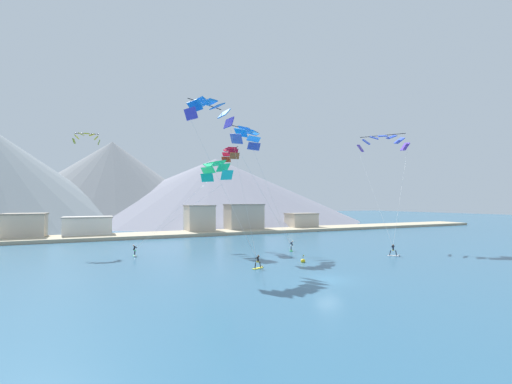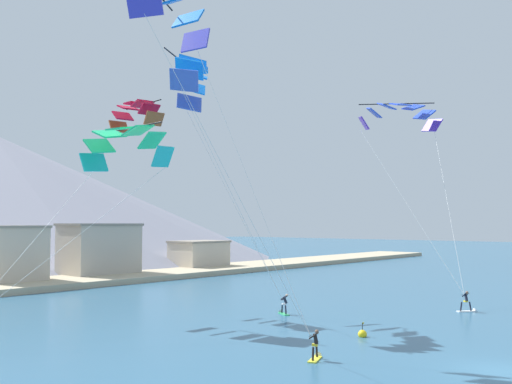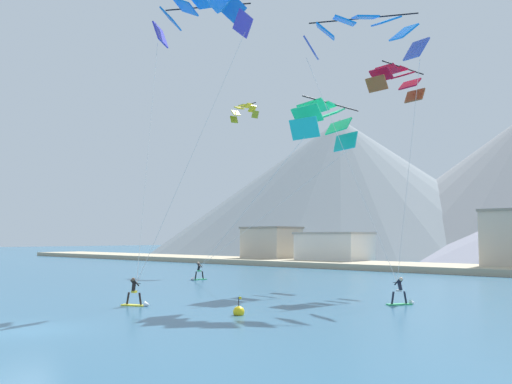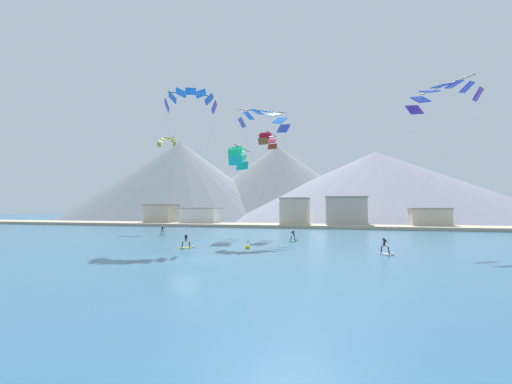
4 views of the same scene
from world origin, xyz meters
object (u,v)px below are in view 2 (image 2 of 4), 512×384
at_px(parafoil_kite_far_left, 399,114).
at_px(parafoil_kite_distant_low_drift, 136,112).
at_px(parafoil_kite_near_lead, 170,4).
at_px(parafoil_kite_near_trail, 125,143).
at_px(kitesurfer_mid_center, 283,308).
at_px(race_marker_buoy, 362,334).
at_px(parafoil_kite_mid_center, 191,79).
at_px(kitesurfer_near_lead, 316,351).
at_px(kitesurfer_far_left, 468,305).

distance_m(parafoil_kite_far_left, parafoil_kite_distant_low_drift, 27.16).
distance_m(parafoil_kite_near_lead, parafoil_kite_near_trail, 12.29).
height_order(kitesurfer_mid_center, race_marker_buoy, kitesurfer_mid_center).
bearing_deg(parafoil_kite_mid_center, parafoil_kite_near_trail, 160.42).
relative_size(kitesurfer_near_lead, parafoil_kite_near_lead, 0.09).
bearing_deg(parafoil_kite_far_left, kitesurfer_far_left, -128.67).
distance_m(kitesurfer_mid_center, parafoil_kite_mid_center, 19.39).
height_order(kitesurfer_near_lead, parafoil_kite_distant_low_drift, parafoil_kite_distant_low_drift).
distance_m(parafoil_kite_distant_low_drift, race_marker_buoy, 26.05).
distance_m(kitesurfer_near_lead, kitesurfer_mid_center, 14.85).
xyz_separation_m(parafoil_kite_mid_center, parafoil_kite_far_left, (23.54, -5.91, -0.08)).
xyz_separation_m(parafoil_kite_far_left, race_marker_buoy, (-22.13, -8.37, -18.19)).
relative_size(parafoil_kite_near_lead, parafoil_kite_near_trail, 1.42).
height_order(parafoil_kite_mid_center, parafoil_kite_far_left, parafoil_kite_mid_center).
xyz_separation_m(kitesurfer_near_lead, kitesurfer_mid_center, (10.54, 10.46, 0.02)).
height_order(kitesurfer_near_lead, kitesurfer_mid_center, kitesurfer_mid_center).
relative_size(parafoil_kite_near_trail, parafoil_kite_mid_center, 0.76).
bearing_deg(parafoil_kite_distant_low_drift, parafoil_kite_mid_center, -82.22).
bearing_deg(parafoil_kite_far_left, kitesurfer_mid_center, 177.10).
bearing_deg(kitesurfer_mid_center, kitesurfer_near_lead, -135.23).
xyz_separation_m(kitesurfer_mid_center, parafoil_kite_far_left, (18.28, -0.92, 17.90)).
bearing_deg(kitesurfer_mid_center, parafoil_kite_distant_low_drift, 119.05).
height_order(parafoil_kite_near_trail, parafoil_kite_mid_center, parafoil_kite_mid_center).
bearing_deg(parafoil_kite_mid_center, kitesurfer_far_left, -44.35).
relative_size(kitesurfer_mid_center, race_marker_buoy, 1.66).
bearing_deg(parafoil_kite_distant_low_drift, kitesurfer_near_lead, -101.80).
relative_size(parafoil_kite_near_trail, race_marker_buoy, 13.76).
bearing_deg(parafoil_kite_far_left, parafoil_kite_near_lead, -176.83).
bearing_deg(parafoil_kite_mid_center, parafoil_kite_far_left, -14.10).
bearing_deg(race_marker_buoy, parafoil_kite_near_lead, 147.20).
bearing_deg(parafoil_kite_distant_low_drift, parafoil_kite_far_left, -25.97).
xyz_separation_m(kitesurfer_mid_center, parafoil_kite_near_trail, (-10.22, 6.75, 12.53)).
bearing_deg(kitesurfer_far_left, parafoil_kite_distant_low_drift, 127.85).
bearing_deg(parafoil_kite_mid_center, kitesurfer_near_lead, -108.88).
height_order(kitesurfer_mid_center, parafoil_kite_near_lead, parafoil_kite_near_lead).
bearing_deg(race_marker_buoy, parafoil_kite_far_left, 20.72).
bearing_deg(parafoil_kite_near_trail, kitesurfer_mid_center, -33.45).
bearing_deg(kitesurfer_near_lead, race_marker_buoy, 9.85).
height_order(parafoil_kite_near_lead, parafoil_kite_far_left, parafoil_kite_near_lead).
bearing_deg(kitesurfer_far_left, parafoil_kite_near_lead, 162.45).
xyz_separation_m(kitesurfer_near_lead, parafoil_kite_near_trail, (0.32, 17.21, 12.55)).
bearing_deg(kitesurfer_far_left, race_marker_buoy, 175.16).
relative_size(kitesurfer_far_left, race_marker_buoy, 1.70).
relative_size(kitesurfer_near_lead, kitesurfer_far_left, 1.02).
bearing_deg(parafoil_kite_near_trail, parafoil_kite_far_left, -15.07).
height_order(parafoil_kite_far_left, race_marker_buoy, parafoil_kite_far_left).
xyz_separation_m(kitesurfer_mid_center, race_marker_buoy, (-3.85, -9.30, -0.30)).
distance_m(kitesurfer_near_lead, parafoil_kite_near_lead, 21.16).
bearing_deg(kitesurfer_near_lead, parafoil_kite_mid_center, 71.12).
relative_size(kitesurfer_far_left, parafoil_kite_mid_center, 0.09).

